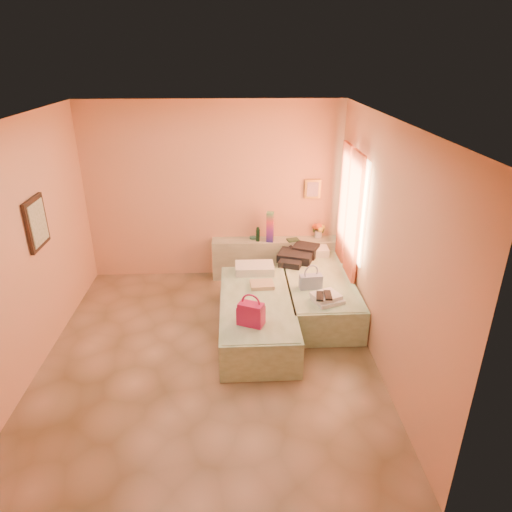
{
  "coord_description": "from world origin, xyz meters",
  "views": [
    {
      "loc": [
        0.38,
        -4.68,
        3.43
      ],
      "look_at": [
        0.61,
        0.85,
        0.93
      ],
      "focal_mm": 32.0,
      "sensor_mm": 36.0,
      "label": 1
    }
  ],
  "objects": [
    {
      "name": "khaki_garment",
      "position": [
        0.69,
        0.79,
        0.53
      ],
      "size": [
        0.33,
        0.27,
        0.05
      ],
      "primitive_type": "cube",
      "rotation": [
        0.0,
        0.0,
        0.06
      ],
      "color": "tan",
      "rests_on": "bed_left"
    },
    {
      "name": "clothes_pile",
      "position": [
        1.29,
        1.62,
        0.58
      ],
      "size": [
        0.7,
        0.7,
        0.16
      ],
      "primitive_type": "cube",
      "rotation": [
        0.0,
        0.0,
        -0.33
      ],
      "color": "black",
      "rests_on": "bed_right"
    },
    {
      "name": "sandal_pair",
      "position": [
        1.44,
        0.3,
        0.61
      ],
      "size": [
        0.21,
        0.26,
        0.02
      ],
      "primitive_type": "cube",
      "rotation": [
        0.0,
        0.0,
        -0.17
      ],
      "color": "black",
      "rests_on": "towel_stack"
    },
    {
      "name": "water_bottle",
      "position": [
        0.68,
        2.05,
        0.76
      ],
      "size": [
        0.07,
        0.07,
        0.22
      ],
      "primitive_type": "cylinder",
      "rotation": [
        0.0,
        0.0,
        0.06
      ],
      "color": "#143722",
      "rests_on": "headboard_ledge"
    },
    {
      "name": "rainbow_box",
      "position": [
        0.88,
        2.03,
        0.89
      ],
      "size": [
        0.13,
        0.13,
        0.49
      ],
      "primitive_type": "cube",
      "rotation": [
        0.0,
        0.0,
        -0.2
      ],
      "color": "#B6164E",
      "rests_on": "headboard_ledge"
    },
    {
      "name": "small_dish",
      "position": [
        0.62,
        2.16,
        0.67
      ],
      "size": [
        0.14,
        0.14,
        0.03
      ],
      "primitive_type": "cylinder",
      "rotation": [
        0.0,
        0.0,
        0.17
      ],
      "color": "#478265",
      "rests_on": "headboard_ledge"
    },
    {
      "name": "green_book",
      "position": [
        1.25,
        2.04,
        0.67
      ],
      "size": [
        0.21,
        0.17,
        0.03
      ],
      "primitive_type": "cube",
      "rotation": [
        0.0,
        0.0,
        0.24
      ],
      "color": "#223F29",
      "rests_on": "headboard_ledge"
    },
    {
      "name": "blue_handbag",
      "position": [
        1.34,
        0.72,
        0.6
      ],
      "size": [
        0.31,
        0.16,
        0.19
      ],
      "primitive_type": "cube",
      "rotation": [
        0.0,
        0.0,
        0.11
      ],
      "color": "#3B558F",
      "rests_on": "bed_right"
    },
    {
      "name": "bed_left",
      "position": [
        0.6,
        0.44,
        0.25
      ],
      "size": [
        0.92,
        2.01,
        0.5
      ],
      "primitive_type": "cube",
      "rotation": [
        0.0,
        0.0,
        0.01
      ],
      "color": "#B5D5AB",
      "rests_on": "ground"
    },
    {
      "name": "bed_right",
      "position": [
        1.5,
        1.05,
        0.25
      ],
      "size": [
        0.92,
        2.01,
        0.5
      ],
      "primitive_type": "cube",
      "rotation": [
        0.0,
        0.0,
        0.01
      ],
      "color": "#B5D5AB",
      "rests_on": "ground"
    },
    {
      "name": "towel_stack",
      "position": [
        1.5,
        0.35,
        0.55
      ],
      "size": [
        0.43,
        0.4,
        0.1
      ],
      "primitive_type": "cube",
      "rotation": [
        0.0,
        0.0,
        0.36
      ],
      "color": "white",
      "rests_on": "bed_right"
    },
    {
      "name": "magenta_handbag",
      "position": [
        0.51,
        -0.14,
        0.64
      ],
      "size": [
        0.35,
        0.28,
        0.28
      ],
      "primitive_type": "cube",
      "rotation": [
        0.0,
        0.0,
        -0.41
      ],
      "color": "#B6164E",
      "rests_on": "bed_left"
    },
    {
      "name": "headboard_ledge",
      "position": [
        0.98,
        2.1,
        0.33
      ],
      "size": [
        2.05,
        0.3,
        0.65
      ],
      "primitive_type": "cube",
      "color": "#B1B997",
      "rests_on": "ground"
    },
    {
      "name": "room_walls",
      "position": [
        0.21,
        0.57,
        1.79
      ],
      "size": [
        4.02,
        4.51,
        2.81
      ],
      "color": "tan",
      "rests_on": "ground"
    },
    {
      "name": "ground",
      "position": [
        0.0,
        0.0,
        0.0
      ],
      "size": [
        4.5,
        4.5,
        0.0
      ],
      "primitive_type": "plane",
      "color": "#A17F61",
      "rests_on": "ground"
    },
    {
      "name": "flower_vase",
      "position": [
        1.67,
        2.17,
        0.79
      ],
      "size": [
        0.29,
        0.29,
        0.28
      ],
      "primitive_type": "cube",
      "rotation": [
        0.0,
        0.0,
        -0.4
      ],
      "color": "silver",
      "rests_on": "headboard_ledge"
    }
  ]
}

